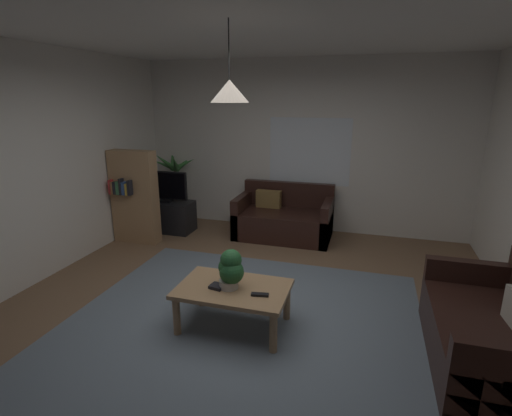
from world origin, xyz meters
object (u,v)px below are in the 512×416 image
Objects in this scene: coffee_table at (233,293)px; potted_palm_corner at (176,189)px; tv at (164,186)px; couch_right_side at (492,337)px; bookshelf_corner at (134,197)px; pendant_lamp at (230,91)px; remote_on_table_0 at (260,295)px; couch_under_window at (284,220)px; potted_plant_on_table at (230,269)px; tv_stand at (166,216)px; book_on_table_0 at (217,286)px.

coffee_table is 3.56m from potted_palm_corner.
couch_right_side is at bearing -28.14° from tv.
pendant_lamp is (2.21, -1.76, 1.49)m from bookshelf_corner.
remote_on_table_0 is at bearing -36.52° from bookshelf_corner.
potted_palm_corner is at bearing 98.81° from tv.
coffee_table is at bearing -48.89° from tv.
couch_under_window is 2.64m from potted_plant_on_table.
potted_palm_corner reaches higher than tv.
pendant_lamp reaches higher than couch_under_window.
bookshelf_corner is (-0.10, -1.11, 0.12)m from potted_palm_corner.
bookshelf_corner reaches higher than tv_stand.
pendant_lamp is at bearing -48.89° from tv.
remote_on_table_0 is 3.12m from bookshelf_corner.
book_on_table_0 is 0.20× the size of pendant_lamp.
potted_palm_corner is (-0.09, 0.53, 0.34)m from tv_stand.
remote_on_table_0 is (0.38, -2.69, 0.16)m from couch_under_window.
remote_on_table_0 is 0.25× the size of pendant_lamp.
tv_stand is at bearing -118.37° from couch_right_side.
book_on_table_0 is 0.16× the size of tv.
tv_stand is (-1.93, -0.27, -0.03)m from couch_under_window.
tv_stand is (-2.31, 2.43, -0.18)m from remote_on_table_0.
tv is at bearing 71.62° from bookshelf_corner.
potted_plant_on_table reaches higher than remote_on_table_0.
bookshelf_corner reaches higher than tv.
remote_on_table_0 is 0.12× the size of potted_palm_corner.
tv_stand reaches higher than remote_on_table_0.
potted_palm_corner is at bearing -123.10° from couch_right_side.
couch_right_side is at bearing -94.98° from remote_on_table_0.
remote_on_table_0 is 3.35m from tv.
book_on_table_0 reaches higher than coffee_table.
book_on_table_0 is 0.43m from remote_on_table_0.
remote_on_table_0 is at bearing -17.09° from pendant_lamp.
pendant_lamp reaches higher than bookshelf_corner.
coffee_table is at bearing -38.56° from bookshelf_corner.
pendant_lamp reaches higher than couch_right_side.
coffee_table is 6.54× the size of remote_on_table_0.
pendant_lamp is at bearing -38.56° from bookshelf_corner.
couch_under_window is at bearing 7.90° from tv_stand.
potted_palm_corner reaches higher than remote_on_table_0.
pendant_lamp is (2.11, -2.87, 1.60)m from potted_palm_corner.
coffee_table is at bearing -49.16° from tv_stand.
book_on_table_0 is 1.77m from pendant_lamp.
couch_under_window is at bearing 91.60° from potted_plant_on_table.
tv reaches higher than tv_stand.
potted_plant_on_table is 0.27× the size of bookshelf_corner.
couch_right_side is at bearing -47.92° from couch_under_window.
tv_stand is at bearing 72.26° from bookshelf_corner.
tv_stand is at bearing 130.45° from potted_plant_on_table.
potted_palm_corner reaches higher than tv_stand.
book_on_table_0 is (-2.35, -0.11, 0.16)m from couch_right_side.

